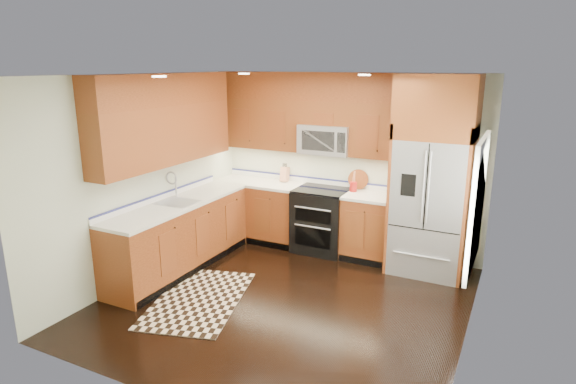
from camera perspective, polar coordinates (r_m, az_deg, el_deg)
The scene contains 16 objects.
ground at distance 5.83m, azimuth -0.26°, elevation -12.75°, with size 4.00×4.00×0.00m, color black.
wall_back at distance 7.15m, azimuth 6.97°, elevation 3.45°, with size 4.00×0.02×2.60m, color silver.
wall_left at distance 6.48m, azimuth -16.28°, elevation 1.76°, with size 0.02×4.00×2.60m, color silver.
wall_right at distance 4.83m, azimuth 21.43°, elevation -3.10°, with size 0.02×4.00×2.60m, color silver.
window at distance 5.00m, azimuth 21.51°, elevation -1.33°, with size 0.04×1.10×1.30m.
base_cabinets at distance 6.94m, azimuth -6.03°, elevation -4.16°, with size 2.85×3.00×0.90m.
countertop at distance 6.82m, azimuth -4.61°, elevation -0.33°, with size 2.86×3.01×0.04m.
upper_cabinets at distance 6.71m, azimuth -4.94°, elevation 9.02°, with size 2.85×3.00×1.15m.
range at distance 7.15m, azimuth 3.97°, elevation -3.37°, with size 0.76×0.67×0.95m.
microwave at distance 6.99m, azimuth 4.56°, elevation 6.24°, with size 0.76×0.40×0.42m.
refrigerator at distance 6.48m, azimuth 16.73°, elevation 1.76°, with size 0.98×0.75×2.60m.
sink_faucet at distance 6.55m, azimuth -13.04°, elevation -0.67°, with size 0.54×0.44×0.37m.
rug at distance 5.95m, azimuth -10.50°, elevation -12.37°, with size 0.96×1.60×0.01m, color black.
knife_block at distance 7.47m, azimuth -0.39°, elevation 2.15°, with size 0.12×0.15×0.29m.
utensil_crock at distance 6.94m, azimuth 7.75°, elevation 0.89°, with size 0.14×0.14×0.30m.
cutting_board at distance 7.11m, azimuth 8.27°, elevation 0.44°, with size 0.29×0.29×0.02m, color brown.
Camera 1 is at (2.33, -4.61, 2.71)m, focal length 30.00 mm.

